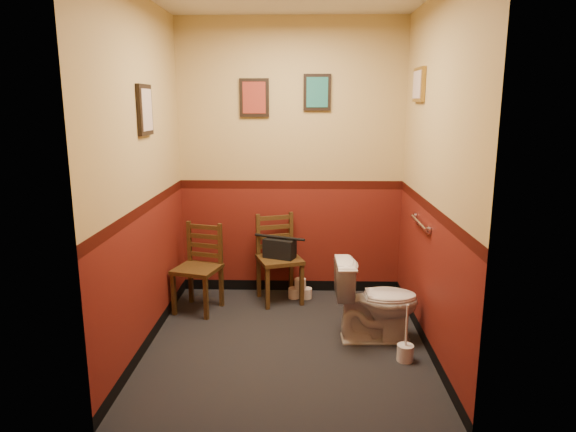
# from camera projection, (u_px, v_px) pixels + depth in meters

# --- Properties ---
(floor) EXTENTS (2.20, 2.40, 0.00)m
(floor) POSITION_uv_depth(u_px,v_px,m) (287.00, 343.00, 4.15)
(floor) COLOR black
(floor) RESTS_ON ground
(wall_back) EXTENTS (2.20, 0.00, 2.70)m
(wall_back) POSITION_uv_depth(u_px,v_px,m) (291.00, 160.00, 5.03)
(wall_back) COLOR #5F1811
(wall_back) RESTS_ON ground
(wall_front) EXTENTS (2.20, 0.00, 2.70)m
(wall_front) POSITION_uv_depth(u_px,v_px,m) (280.00, 211.00, 2.69)
(wall_front) COLOR #5F1811
(wall_front) RESTS_ON ground
(wall_left) EXTENTS (0.00, 2.40, 2.70)m
(wall_left) POSITION_uv_depth(u_px,v_px,m) (142.00, 177.00, 3.89)
(wall_left) COLOR #5F1811
(wall_left) RESTS_ON ground
(wall_right) EXTENTS (0.00, 2.40, 2.70)m
(wall_right) POSITION_uv_depth(u_px,v_px,m) (434.00, 178.00, 3.83)
(wall_right) COLOR #5F1811
(wall_right) RESTS_ON ground
(grab_bar) EXTENTS (0.05, 0.56, 0.06)m
(grab_bar) POSITION_uv_depth(u_px,v_px,m) (420.00, 223.00, 4.16)
(grab_bar) COLOR silver
(grab_bar) RESTS_ON wall_right
(framed_print_back_a) EXTENTS (0.28, 0.04, 0.36)m
(framed_print_back_a) POSITION_uv_depth(u_px,v_px,m) (254.00, 98.00, 4.89)
(framed_print_back_a) COLOR black
(framed_print_back_a) RESTS_ON wall_back
(framed_print_back_b) EXTENTS (0.26, 0.04, 0.34)m
(framed_print_back_b) POSITION_uv_depth(u_px,v_px,m) (317.00, 92.00, 4.86)
(framed_print_back_b) COLOR black
(framed_print_back_b) RESTS_ON wall_back
(framed_print_left) EXTENTS (0.04, 0.30, 0.38)m
(framed_print_left) POSITION_uv_depth(u_px,v_px,m) (145.00, 110.00, 3.88)
(framed_print_left) COLOR black
(framed_print_left) RESTS_ON wall_left
(framed_print_right) EXTENTS (0.04, 0.34, 0.28)m
(framed_print_right) POSITION_uv_depth(u_px,v_px,m) (419.00, 85.00, 4.26)
(framed_print_right) COLOR olive
(framed_print_right) RESTS_ON wall_right
(toilet) EXTENTS (0.69, 0.40, 0.67)m
(toilet) POSITION_uv_depth(u_px,v_px,m) (376.00, 301.00, 4.16)
(toilet) COLOR white
(toilet) RESTS_ON floor
(toilet_brush) EXTENTS (0.13, 0.13, 0.45)m
(toilet_brush) POSITION_uv_depth(u_px,v_px,m) (405.00, 352.00, 3.86)
(toilet_brush) COLOR silver
(toilet_brush) RESTS_ON floor
(chair_left) EXTENTS (0.47, 0.47, 0.81)m
(chair_left) POSITION_uv_depth(u_px,v_px,m) (199.00, 268.00, 4.76)
(chair_left) COLOR brown
(chair_left) RESTS_ON floor
(chair_right) EXTENTS (0.50, 0.50, 0.85)m
(chair_right) POSITION_uv_depth(u_px,v_px,m) (279.00, 258.00, 4.99)
(chair_right) COLOR brown
(chair_right) RESTS_ON floor
(handbag) EXTENTS (0.33, 0.25, 0.22)m
(handbag) POSITION_uv_depth(u_px,v_px,m) (280.00, 248.00, 4.93)
(handbag) COLOR black
(handbag) RESTS_ON chair_right
(tp_stack) EXTENTS (0.24, 0.12, 0.20)m
(tp_stack) POSITION_uv_depth(u_px,v_px,m) (300.00, 290.00, 5.09)
(tp_stack) COLOR silver
(tp_stack) RESTS_ON floor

